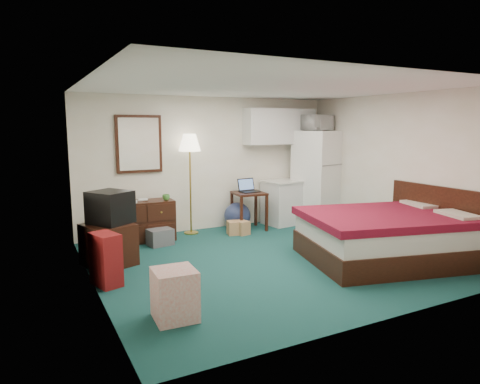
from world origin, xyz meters
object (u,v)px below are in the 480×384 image
kitchen_counter (284,203)px  fridge (317,177)px  floor_lamp (190,184)px  suitcase (106,259)px  dresser (144,221)px  desk (249,211)px  bed (384,237)px  tv_stand (109,244)px

kitchen_counter → fridge: (0.65, -0.20, 0.51)m
floor_lamp → suitcase: bearing=-133.5°
fridge → dresser: bearing=161.4°
floor_lamp → suitcase: size_ratio=2.76×
floor_lamp → desk: bearing=-11.0°
kitchen_counter → suitcase: size_ratio=1.29×
dresser → fridge: (3.52, -0.20, 0.59)m
fridge → floor_lamp: bearing=157.8°
desk → kitchen_counter: kitchen_counter is taller
fridge → bed: bearing=-120.6°
kitchen_counter → suitcase: (-3.83, -1.86, -0.10)m
desk → tv_stand: bearing=-155.2°
floor_lamp → desk: 1.24m
dresser → suitcase: bearing=-115.3°
tv_stand → fridge: bearing=-8.0°
fridge → bed: size_ratio=0.85×
floor_lamp → bed: 3.46m
dresser → floor_lamp: (0.91, 0.11, 0.56)m
floor_lamp → kitchen_counter: bearing=-3.1°
floor_lamp → kitchen_counter: (1.97, -0.11, -0.48)m
tv_stand → bed: bearing=-43.7°
desk → suitcase: 3.44m
suitcase → kitchen_counter: bearing=8.3°
dresser → bed: bed is taller
suitcase → dresser: bearing=45.1°
kitchen_counter → bed: (-0.03, -2.70, -0.08)m
desk → kitchen_counter: (0.87, 0.11, 0.07)m
fridge → tv_stand: fridge is taller
dresser → floor_lamp: bearing=9.0°
dresser → tv_stand: 1.31m
desk → kitchen_counter: 0.88m
kitchen_counter → tv_stand: (-3.65, -1.05, -0.13)m
desk → kitchen_counter: size_ratio=0.84×
floor_lamp → bed: floor_lamp is taller
dresser → fridge: fridge is taller
dresser → fridge: 3.58m
dresser → kitchen_counter: kitchen_counter is taller
tv_stand → kitchen_counter: bearing=-3.1°
bed → suitcase: bed is taller
floor_lamp → fridge: bearing=-6.8°
desk → bed: 2.73m
floor_lamp → tv_stand: bearing=-145.5°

